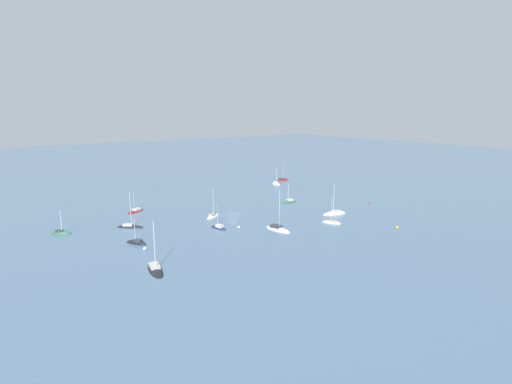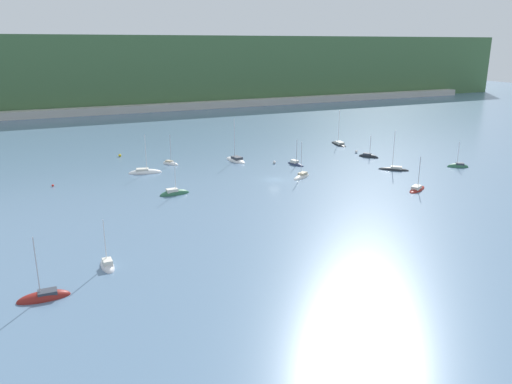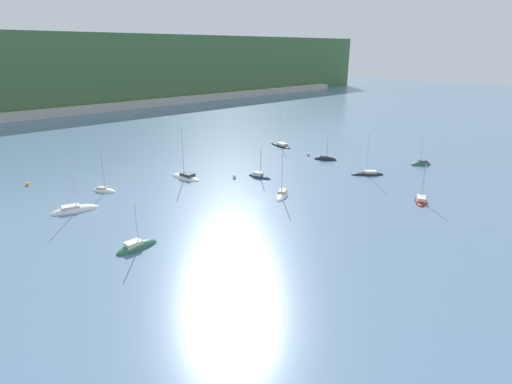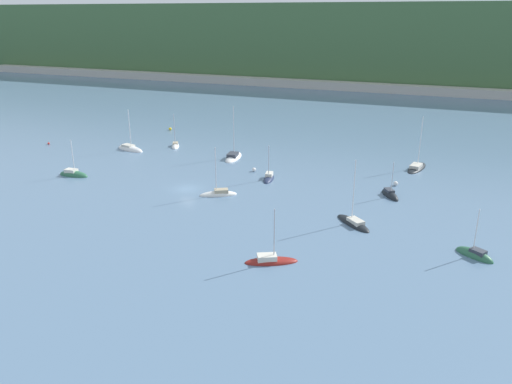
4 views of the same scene
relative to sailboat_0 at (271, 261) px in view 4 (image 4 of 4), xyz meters
The scene contains 18 objects.
ground_plane 30.65m from the sailboat_0, 139.18° to the left, with size 600.00×600.00×0.00m, color slate.
hillside_ridge 193.99m from the sailboat_0, 96.89° to the left, with size 435.10×80.97×32.99m.
shore_town_strip 149.73m from the sailboat_0, 98.91° to the left, with size 369.83×6.00×3.13m.
sailboat_0 is the anchor object (origin of this frame).
sailboat_2 31.51m from the sailboat_0, 70.90° to the left, with size 4.35×5.60×6.85m.
sailboat_3 50.38m from the sailboat_0, 158.35° to the left, with size 6.26×2.33×7.90m.
sailboat_4 32.77m from the sailboat_0, 111.11° to the left, with size 2.84×5.93×7.11m.
sailboat_5 47.41m from the sailboat_0, 120.10° to the left, with size 4.01×8.46×11.81m.
sailboat_6 60.16m from the sailboat_0, 131.93° to the left, with size 3.95×5.48×8.34m.
sailboat_7 49.52m from the sailboat_0, 74.78° to the left, with size 4.13×9.12×10.88m.
sailboat_8 25.91m from the sailboat_0, 25.58° to the left, with size 5.27×4.18×7.28m.
sailboat_9 61.60m from the sailboat_0, 141.41° to the left, with size 8.15×4.36×10.10m.
sailboat_11 17.12m from the sailboat_0, 65.73° to the left, with size 6.77×6.40×10.29m.
sailboat_12 25.43m from the sailboat_0, 130.79° to the left, with size 6.45×4.93×9.08m.
mooring_buoy_0 37.49m from the sailboat_0, 115.48° to the left, with size 0.77×0.77×0.77m.
mooring_buoy_1 77.26m from the sailboat_0, 152.84° to the left, with size 0.51×0.51×0.51m.
mooring_buoy_2 77.42m from the sailboat_0, 130.42° to the left, with size 0.76×0.76×0.76m.
mooring_buoy_3 37.06m from the sailboat_0, 73.55° to the left, with size 0.82×0.82×0.82m.
Camera 4 is at (42.23, -71.73, 29.05)m, focal length 35.00 mm.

